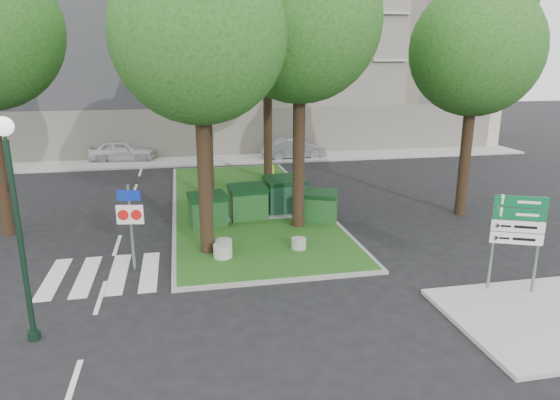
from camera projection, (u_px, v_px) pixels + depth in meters
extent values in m
plane|color=black|center=(266.00, 283.00, 14.19)|extent=(120.00, 120.00, 0.00)
cube|color=#1A4F16|center=(246.00, 204.00, 21.82)|extent=(6.00, 16.00, 0.12)
cube|color=gray|center=(246.00, 204.00, 21.83)|extent=(6.30, 16.30, 0.10)
cube|color=#999993|center=(555.00, 318.00, 12.11)|extent=(5.00, 4.00, 0.12)
cube|color=#999993|center=(216.00, 160.00, 31.65)|extent=(42.00, 3.00, 0.12)
cube|color=silver|center=(134.00, 272.00, 14.88)|extent=(5.00, 3.00, 0.01)
cube|color=#BEA88F|center=(205.00, 35.00, 36.62)|extent=(41.00, 12.00, 16.00)
cylinder|color=black|center=(204.00, 162.00, 15.44)|extent=(0.44, 0.44, 6.16)
sphere|color=#1B4813|center=(199.00, 35.00, 14.45)|extent=(5.20, 5.20, 5.20)
cylinder|color=black|center=(299.00, 140.00, 17.93)|extent=(0.44, 0.44, 6.72)
sphere|color=#1B4813|center=(300.00, 20.00, 16.84)|extent=(5.60, 5.60, 5.60)
cylinder|color=black|center=(208.00, 136.00, 21.72)|extent=(0.44, 0.44, 5.88)
sphere|color=#1B4813|center=(204.00, 51.00, 20.77)|extent=(4.80, 4.80, 4.80)
sphere|color=#1B4813|center=(210.00, 9.00, 20.56)|extent=(3.60, 3.60, 3.60)
cylinder|color=black|center=(268.00, 115.00, 25.01)|extent=(0.44, 0.44, 7.00)
sphere|color=#1B4813|center=(267.00, 26.00, 23.88)|extent=(5.80, 5.80, 5.80)
cylinder|color=black|center=(467.00, 143.00, 19.85)|extent=(0.44, 0.44, 5.88)
sphere|color=#1B4813|center=(476.00, 50.00, 18.90)|extent=(5.00, 5.00, 5.00)
sphere|color=#1B4813|center=(485.00, 3.00, 18.70)|extent=(3.75, 3.75, 3.75)
cube|color=#0F3811|center=(208.00, 212.00, 18.68)|extent=(1.46, 1.11, 1.04)
cube|color=black|center=(207.00, 197.00, 18.52)|extent=(1.51, 1.18, 0.30)
cube|color=#134415|center=(248.00, 205.00, 19.56)|extent=(1.50, 1.10, 1.11)
cube|color=black|center=(248.00, 189.00, 19.39)|extent=(1.56, 1.17, 0.32)
cube|color=#103521|center=(284.00, 197.00, 20.51)|extent=(1.67, 1.26, 1.20)
cube|color=black|center=(284.00, 180.00, 20.33)|extent=(1.74, 1.34, 0.35)
cube|color=#144116|center=(320.00, 208.00, 19.29)|extent=(1.49, 1.28, 0.98)
cube|color=black|center=(321.00, 194.00, 19.14)|extent=(1.55, 1.35, 0.28)
cylinder|color=#A2A19D|center=(223.00, 251.00, 15.69)|extent=(0.59, 0.59, 0.42)
cylinder|color=#979692|center=(299.00, 243.00, 16.43)|extent=(0.49, 0.49, 0.35)
cylinder|color=#999A95|center=(224.00, 245.00, 16.21)|extent=(0.54, 0.54, 0.39)
cylinder|color=yellow|center=(270.00, 172.00, 26.26)|extent=(0.42, 0.42, 0.74)
cylinder|color=black|center=(21.00, 245.00, 10.70)|extent=(0.13, 0.13, 4.54)
cylinder|color=black|center=(34.00, 335.00, 11.28)|extent=(0.27, 0.27, 0.18)
sphere|color=white|center=(3.00, 126.00, 10.03)|extent=(0.40, 0.40, 0.40)
cylinder|color=slate|center=(131.00, 228.00, 14.77)|extent=(0.10, 0.10, 2.64)
cube|color=navy|center=(129.00, 195.00, 14.50)|extent=(0.68, 0.16, 0.32)
cube|color=white|center=(130.00, 214.00, 14.66)|extent=(0.79, 0.17, 0.58)
cylinder|color=red|center=(123.00, 215.00, 14.62)|extent=(0.32, 0.08, 0.32)
cylinder|color=red|center=(137.00, 214.00, 14.70)|extent=(0.32, 0.08, 0.32)
cylinder|color=slate|center=(493.00, 243.00, 13.23)|extent=(0.11, 0.11, 2.63)
cylinder|color=slate|center=(538.00, 246.00, 13.02)|extent=(0.11, 0.11, 2.63)
cube|color=#0A552B|center=(521.00, 202.00, 12.82)|extent=(1.23, 0.55, 0.30)
cube|color=#0A552B|center=(519.00, 214.00, 12.91)|extent=(1.23, 0.55, 0.30)
cube|color=white|center=(518.00, 226.00, 12.99)|extent=(1.23, 0.55, 0.30)
cube|color=white|center=(516.00, 238.00, 13.08)|extent=(1.23, 0.55, 0.30)
imported|color=silver|center=(122.00, 151.00, 31.32)|extent=(4.23, 2.09, 1.39)
imported|color=gray|center=(294.00, 148.00, 32.32)|extent=(4.20, 1.82, 1.35)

